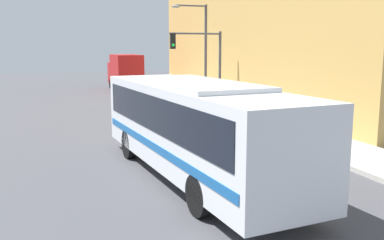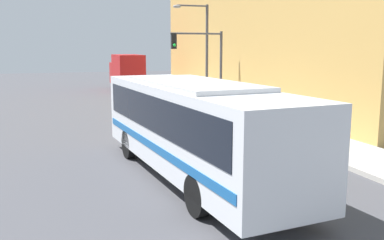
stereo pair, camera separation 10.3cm
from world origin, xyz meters
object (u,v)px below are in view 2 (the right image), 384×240
object	(u,v)px
fire_hydrant	(307,134)
parking_meter	(235,100)
delivery_truck	(126,71)
traffic_light_pole	(203,56)
city_bus	(192,122)
street_lamp	(202,46)

from	to	relation	value
fire_hydrant	parking_meter	size ratio (longest dim) A/B	0.54
delivery_truck	parking_meter	world-z (taller)	delivery_truck
delivery_truck	traffic_light_pole	bearing A→B (deg)	-83.91
traffic_light_pole	city_bus	bearing A→B (deg)	-111.58
city_bus	parking_meter	bearing A→B (deg)	53.80
city_bus	street_lamp	size ratio (longest dim) A/B	1.59
traffic_light_pole	parking_meter	size ratio (longest dim) A/B	3.48
fire_hydrant	street_lamp	distance (m)	12.85
fire_hydrant	traffic_light_pole	size ratio (longest dim) A/B	0.16
city_bus	delivery_truck	size ratio (longest dim) A/B	1.49
delivery_truck	street_lamp	world-z (taller)	street_lamp
delivery_truck	street_lamp	bearing A→B (deg)	-78.83
city_bus	fire_hydrant	size ratio (longest dim) A/B	14.04
city_bus	street_lamp	xyz separation A→B (m)	(5.72, 14.79, 2.37)
fire_hydrant	delivery_truck	bearing A→B (deg)	96.09
delivery_truck	fire_hydrant	bearing A→B (deg)	-83.91
traffic_light_pole	street_lamp	bearing A→B (deg)	70.76
delivery_truck	traffic_light_pole	xyz separation A→B (m)	(1.74, -16.34, 1.71)
delivery_truck	fire_hydrant	size ratio (longest dim) A/B	9.43
city_bus	street_lamp	world-z (taller)	street_lamp
city_bus	delivery_truck	bearing A→B (deg)	78.68
traffic_light_pole	delivery_truck	bearing A→B (deg)	96.09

